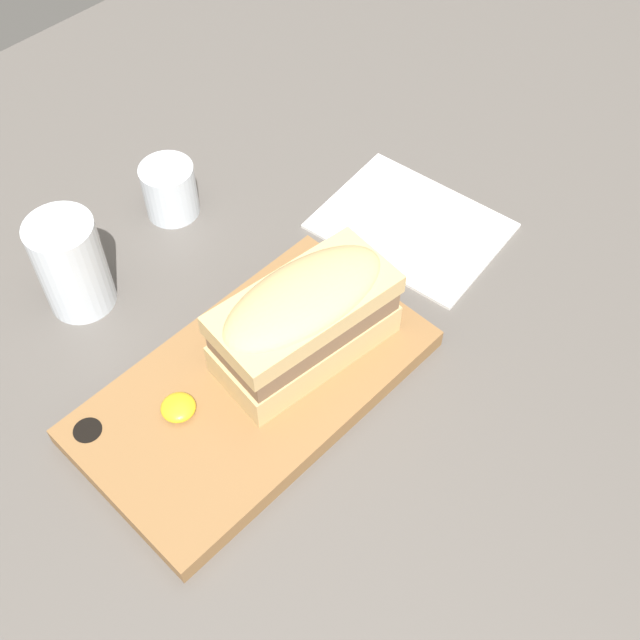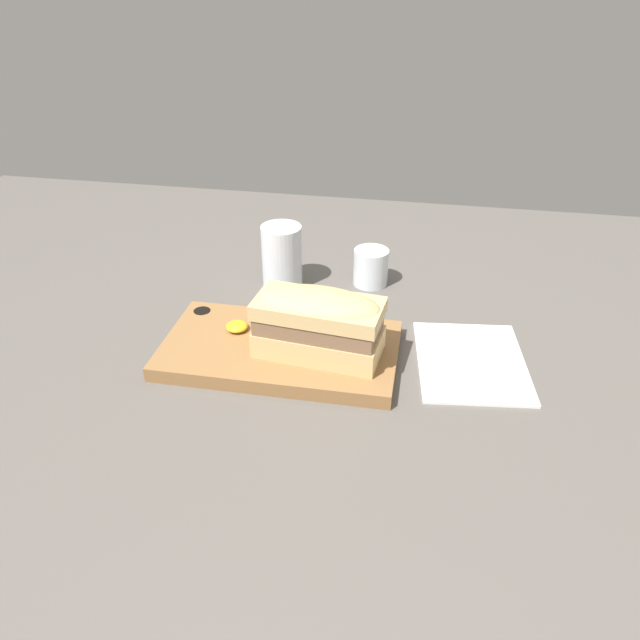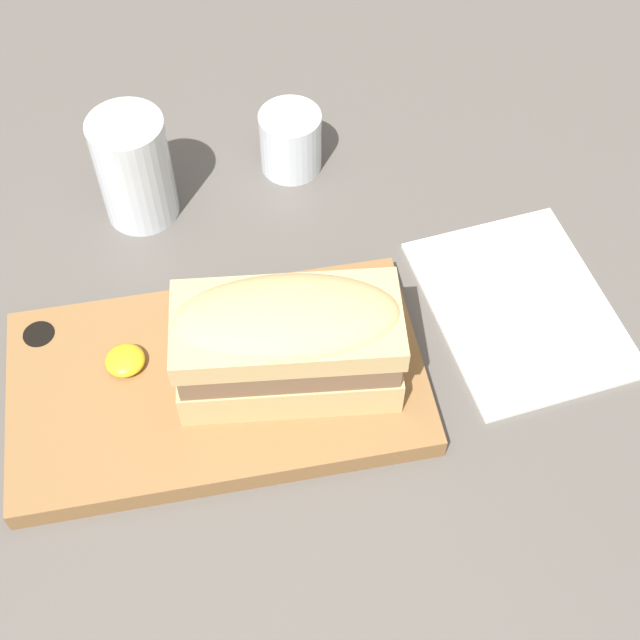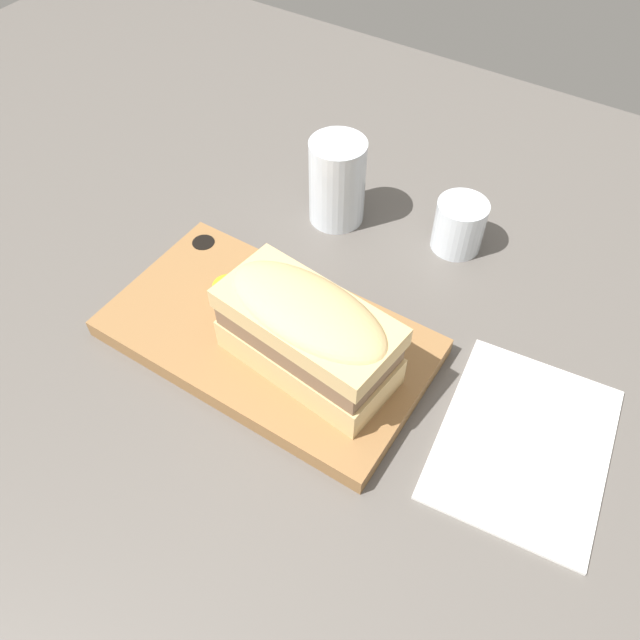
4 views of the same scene
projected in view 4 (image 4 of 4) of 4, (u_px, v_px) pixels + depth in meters
The scene contains 7 objects.
dining_table at pixel (349, 343), 67.74cm from camera, with size 191.30×120.62×2.00cm.
serving_board at pixel (268, 337), 65.63cm from camera, with size 33.63×18.84×2.19cm.
sandwich at pixel (308, 330), 58.21cm from camera, with size 18.13×10.08×9.59cm.
mustard_dollop at pixel (227, 286), 68.01cm from camera, with size 3.24×3.24×1.30cm.
water_glass at pixel (337, 187), 75.81cm from camera, with size 6.89×6.89×10.95cm.
wine_glass at pixel (459, 227), 73.87cm from camera, with size 6.04×6.04×6.38cm.
napkin at pixel (524, 442), 58.67cm from camera, with size 17.33×21.26×0.40cm.
Camera 4 is at (19.66, -36.51, 54.71)cm, focal length 35.00 mm.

